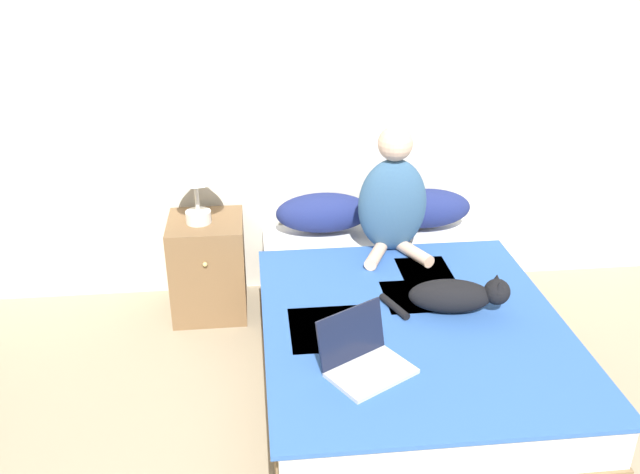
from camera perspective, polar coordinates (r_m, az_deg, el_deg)
name	(u,v)px	position (r m, az deg, el deg)	size (l,w,h in m)	color
wall_back	(323,92)	(4.09, 0.23, 12.15)	(6.17, 0.05, 2.55)	beige
bed	(402,341)	(3.54, 6.91, -8.65)	(1.42, 2.06, 0.48)	brown
pillow_near	(323,213)	(4.08, 0.29, 2.07)	(0.57, 0.27, 0.24)	navy
pillow_far	(424,208)	(4.19, 8.75, 2.40)	(0.57, 0.27, 0.24)	navy
person_sitting	(393,200)	(3.79, 6.15, 3.13)	(0.39, 0.38, 0.72)	#33567A
cat_tabby	(457,295)	(3.32, 11.47, -4.83)	(0.60, 0.26, 0.19)	black
laptop_open	(364,359)	(2.88, 3.74, -10.21)	(0.43, 0.41, 0.24)	#B7B7BC
nightstand	(208,266)	(4.13, -9.38, -2.46)	(0.44, 0.46, 0.60)	brown
table_lamp	(194,165)	(3.86, -10.55, 5.95)	(0.29, 0.29, 0.49)	beige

